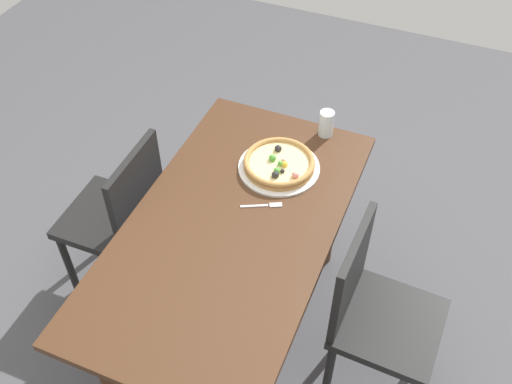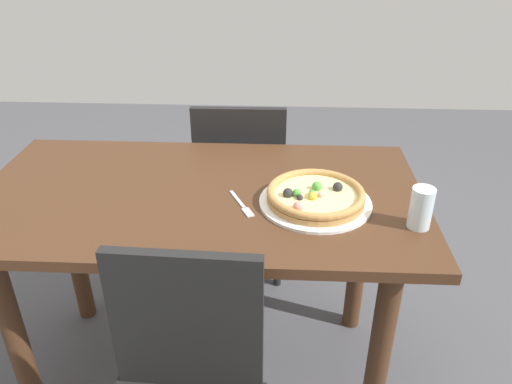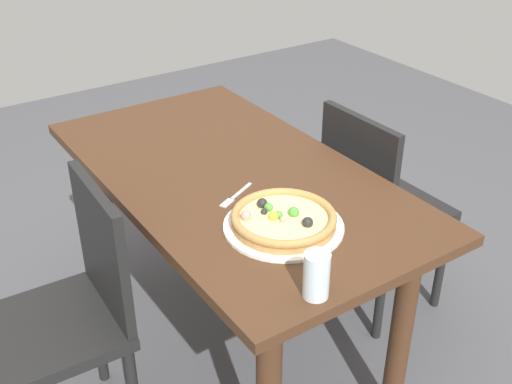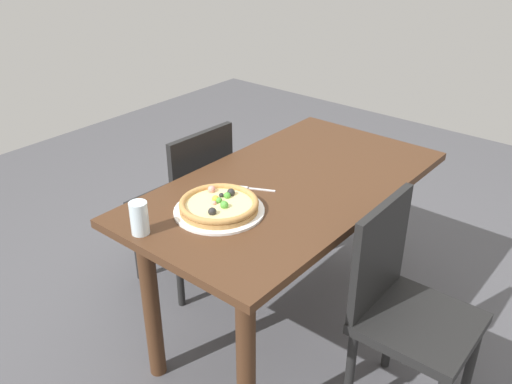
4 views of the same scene
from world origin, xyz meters
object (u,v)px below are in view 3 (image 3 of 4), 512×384
object	(u,v)px
chair_near	(376,205)
pizza	(283,219)
chair_far	(72,311)
dining_table	(233,205)
plate	(283,226)
drinking_glass	(316,275)
fork	(234,197)

from	to	relation	value
chair_near	pizza	distance (m)	0.78
chair_far	pizza	distance (m)	0.71
chair_far	pizza	world-z (taller)	chair_far
dining_table	chair_far	xyz separation A→B (m)	(-0.03, 0.60, -0.16)
dining_table	plate	bearing A→B (deg)	171.03
dining_table	chair_near	bearing A→B (deg)	-98.17
chair_far	drinking_glass	size ratio (longest dim) A/B	7.28
pizza	fork	xyz separation A→B (m)	(0.22, 0.02, -0.03)
dining_table	plate	size ratio (longest dim) A/B	4.14
chair_near	plate	xyz separation A→B (m)	(-0.28, 0.66, 0.29)
drinking_glass	fork	bearing A→B (deg)	-9.67
fork	plate	bearing A→B (deg)	70.27
chair_far	drinking_glass	world-z (taller)	drinking_glass
dining_table	pizza	xyz separation A→B (m)	(-0.36, 0.06, 0.16)
chair_far	plate	distance (m)	0.70
plate	drinking_glass	bearing A→B (deg)	158.60
pizza	drinking_glass	world-z (taller)	drinking_glass
chair_near	fork	size ratio (longest dim) A/B	5.72
dining_table	chair_far	bearing A→B (deg)	92.73
plate	fork	bearing A→B (deg)	6.54
dining_table	drinking_glass	world-z (taller)	drinking_glass
chair_near	plate	bearing A→B (deg)	-67.69
pizza	drinking_glass	size ratio (longest dim) A/B	2.46
chair_near	fork	bearing A→B (deg)	-85.87
plate	chair_near	bearing A→B (deg)	-66.92
chair_near	plate	world-z (taller)	chair_near
chair_near	fork	distance (m)	0.74
dining_table	fork	xyz separation A→B (m)	(-0.14, 0.08, 0.13)
drinking_glass	plate	bearing A→B (deg)	-21.40
dining_table	fork	world-z (taller)	fork
chair_far	chair_near	bearing A→B (deg)	-90.49
chair_far	fork	size ratio (longest dim) A/B	5.72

